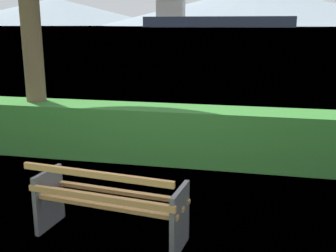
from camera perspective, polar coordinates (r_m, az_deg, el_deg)
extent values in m
plane|color=#4C6B33|center=(4.65, -7.81, -15.11)|extent=(1400.00, 1400.00, 0.00)
plane|color=slate|center=(312.61, 12.11, 13.44)|extent=(620.00, 620.00, 0.00)
cube|color=#A0703F|center=(4.29, -9.20, -11.01)|extent=(1.63, 0.27, 0.04)
cube|color=#A0703F|center=(4.44, -8.01, -10.04)|extent=(1.63, 0.27, 0.04)
cube|color=#A0703F|center=(4.60, -6.91, -9.13)|extent=(1.63, 0.27, 0.04)
cube|color=#A0703F|center=(4.18, -9.75, -9.91)|extent=(1.63, 0.25, 0.06)
cube|color=#A0703F|center=(4.05, -10.22, -6.72)|extent=(1.63, 0.25, 0.06)
cube|color=#4C4C51|center=(4.86, -16.40, -9.78)|extent=(0.11, 0.51, 0.68)
cube|color=#4C4C51|center=(4.20, 1.66, -13.08)|extent=(0.11, 0.51, 0.68)
cube|color=#2D6B28|center=(6.85, -0.47, -1.10)|extent=(10.77, 0.75, 0.91)
cylinder|color=brown|center=(7.58, -18.68, 12.79)|extent=(0.35, 0.35, 4.35)
cube|color=#2D384C|center=(276.70, 6.99, 14.31)|extent=(98.80, 13.31, 6.90)
cube|color=silver|center=(281.86, 0.39, 16.23)|extent=(17.88, 11.24, 11.04)
cone|color=gray|center=(666.53, -15.51, 15.21)|extent=(331.52, 331.52, 40.49)
cone|color=gray|center=(558.92, 12.38, 16.13)|extent=(403.14, 403.14, 48.96)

